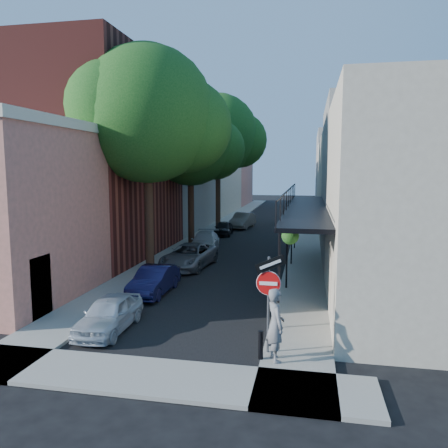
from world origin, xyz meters
The scene contains 19 objects.
ground centered at (0.00, 0.00, 0.00)m, with size 160.00×160.00×0.00m, color black.
road_surface centered at (0.00, 30.00, 0.01)m, with size 6.00×64.00×0.01m, color black.
sidewalk_left centered at (-4.00, 30.00, 0.06)m, with size 2.00×64.00×0.12m, color gray.
sidewalk_right centered at (4.00, 30.00, 0.06)m, with size 2.00×64.00×0.12m, color gray.
sidewalk_cross centered at (0.00, -1.00, 0.06)m, with size 12.00×2.00×0.12m, color gray.
buildings_left centered at (-9.30, 28.76, 4.94)m, with size 10.10×59.10×12.00m.
buildings_right centered at (8.99, 29.49, 4.42)m, with size 9.80×55.00×10.00m.
sign_post centered at (3.16, 0.97, 2.04)m, with size 0.89×0.17×2.99m.
bollard centered at (3.00, 0.50, 0.52)m, with size 0.14×0.14×0.80m, color black.
oak_near centered at (-3.37, 10.26, 7.88)m, with size 7.48×6.80×11.42m.
oak_mid centered at (-3.42, 18.23, 7.06)m, with size 6.60×6.00×10.20m.
oak_far centered at (-3.35, 27.27, 8.26)m, with size 7.70×7.00×11.90m.
parked_car_a centered at (-2.20, 1.96, 0.58)m, with size 1.36×3.39×1.15m, color silver.
parked_car_b centered at (-2.23, 6.33, 0.59)m, with size 1.25×3.60×1.19m, color #121239.
parked_car_c centered at (-2.13, 11.53, 0.64)m, with size 2.12×4.60×1.28m, color slate.
parked_car_d centered at (-2.50, 16.60, 0.60)m, with size 1.69×4.16×1.21m, color silver.
parked_car_e centered at (-2.60, 23.47, 0.56)m, with size 1.33×3.31×1.13m, color black.
parked_car_f centered at (-1.74, 28.15, 0.70)m, with size 1.47×4.23×1.39m, color slate.
pedestrian centered at (3.40, 0.50, 1.13)m, with size 0.74×0.48×2.02m, color slate.
Camera 1 is at (4.23, -10.98, 5.32)m, focal length 35.00 mm.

